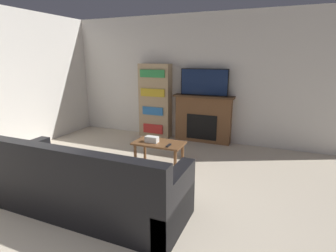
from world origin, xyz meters
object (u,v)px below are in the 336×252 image
fireplace (203,119)px  bookshelf (155,101)px  coffee_table (159,146)px  tv (204,82)px  couch (86,189)px

fireplace → bookshelf: 1.18m
coffee_table → bookshelf: (-0.80, 1.55, 0.49)m
tv → coffee_table: tv is taller
bookshelf → tv: bearing=0.1°
couch → bookshelf: size_ratio=1.42×
fireplace → coffee_table: fireplace is taller
tv → bookshelf: 1.23m
fireplace → coffee_table: bearing=-102.1°
tv → coffee_table: bearing=-102.2°
fireplace → bookshelf: size_ratio=0.78×
fireplace → coffee_table: 1.62m
coffee_table → bookshelf: bearing=117.2°
couch → bookshelf: bookshelf is taller
fireplace → tv: (0.00, -0.02, 0.79)m
coffee_table → bookshelf: bookshelf is taller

